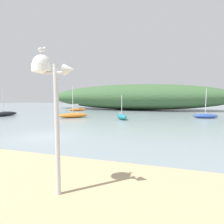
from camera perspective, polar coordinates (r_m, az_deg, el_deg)
ground_plane at (r=13.16m, az=-21.42°, el=-7.47°), size 120.00×120.00×0.00m
distant_hill at (r=38.72m, az=7.37°, el=4.77°), size 39.54×10.05×5.42m
mast_structure at (r=4.82m, az=-19.81°, el=9.63°), size 1.15×0.51×3.59m
seagull_on_radar at (r=5.05m, az=-21.41°, el=18.04°), size 0.14×0.30×0.21m
sailboat_far_left at (r=24.03m, az=-12.35°, el=-1.02°), size 3.74×3.22×4.15m
sailboat_mid_channel at (r=21.72m, az=3.11°, el=-1.44°), size 2.14×2.64×2.95m
sailboat_east_reach at (r=29.62m, az=-31.27°, el=-0.50°), size 2.33×3.75×4.34m
sailboat_west_reach at (r=26.00m, az=27.65°, el=-1.08°), size 3.24×1.71×3.81m
motorboat_by_sandbar at (r=35.45m, az=-11.26°, el=1.09°), size 3.16×2.55×1.35m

